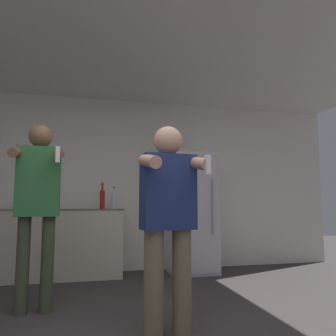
{
  "coord_description": "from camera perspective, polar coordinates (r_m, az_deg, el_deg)",
  "views": [
    {
      "loc": [
        -0.35,
        -1.87,
        0.97
      ],
      "look_at": [
        0.22,
        0.62,
        1.25
      ],
      "focal_mm": 35.0,
      "sensor_mm": 36.0,
      "label": 1
    }
  ],
  "objects": [
    {
      "name": "person_woman_foreground",
      "position": [
        2.54,
        0.07,
        -8.11
      ],
      "size": [
        0.52,
        0.46,
        1.58
      ],
      "color": "#75664C",
      "rests_on": "ground_plane"
    },
    {
      "name": "bottle_dark_rum",
      "position": [
        4.65,
        -23.72,
        -4.85
      ],
      "size": [
        0.08,
        0.08,
        0.33
      ],
      "color": "#563314",
      "rests_on": "counter"
    },
    {
      "name": "bottle_clear_vodka",
      "position": [
        4.58,
        -11.38,
        -5.25
      ],
      "size": [
        0.07,
        0.07,
        0.36
      ],
      "color": "maroon",
      "rests_on": "counter"
    },
    {
      "name": "ceiling_slab",
      "position": [
        3.77,
        -6.8,
        19.0
      ],
      "size": [
        7.0,
        3.56,
        0.05
      ],
      "color": "silver",
      "rests_on": "wall_back"
    },
    {
      "name": "refrigerator",
      "position": [
        4.81,
        4.02,
        -7.74
      ],
      "size": [
        0.66,
        0.66,
        1.69
      ],
      "color": "silver",
      "rests_on": "ground_plane"
    },
    {
      "name": "bottle_amber_bourbon",
      "position": [
        4.58,
        -9.42,
        -5.54
      ],
      "size": [
        0.07,
        0.07,
        0.31
      ],
      "color": "silver",
      "rests_on": "counter"
    },
    {
      "name": "counter",
      "position": [
        4.69,
        -18.74,
        -12.29
      ],
      "size": [
        1.73,
        0.57,
        0.9
      ],
      "color": "#BCB29E",
      "rests_on": "ground_plane"
    },
    {
      "name": "person_man_side",
      "position": [
        3.25,
        -21.7,
        -4.55
      ],
      "size": [
        0.45,
        0.43,
        1.71
      ],
      "color": "#38422D",
      "rests_on": "ground_plane"
    },
    {
      "name": "wall_back",
      "position": [
        4.96,
        -8.96,
        -2.68
      ],
      "size": [
        7.0,
        0.06,
        2.55
      ],
      "color": "silver",
      "rests_on": "ground_plane"
    }
  ]
}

